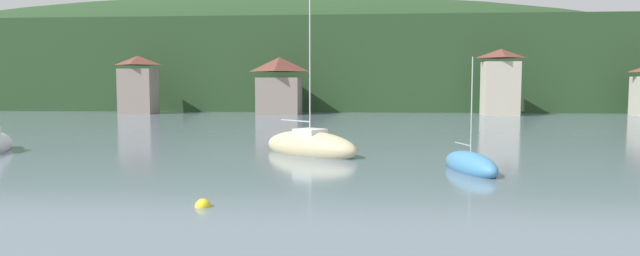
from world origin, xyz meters
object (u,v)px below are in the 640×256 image
sailboat_mid_2 (470,165)px  shore_building_central (500,83)px  shore_building_westcentral (279,86)px  sailboat_far_3 (310,146)px  mooring_buoy_near (203,207)px  shore_building_west (138,86)px

sailboat_mid_2 → shore_building_central: bearing=149.7°
shore_building_westcentral → sailboat_mid_2: bearing=-71.0°
shore_building_central → sailboat_far_3: 49.95m
shore_building_central → sailboat_mid_2: size_ratio=1.52×
shore_building_central → sailboat_mid_2: shore_building_central is taller
mooring_buoy_near → shore_building_central: bearing=67.5°
shore_building_west → sailboat_mid_2: 63.93m
shore_building_west → shore_building_central: bearing=-0.2°
shore_building_west → mooring_buoy_near: (27.70, -59.55, -4.14)m
shore_building_westcentral → sailboat_far_3: (9.13, -45.78, -3.55)m
sailboat_far_3 → shore_building_central: bearing=101.8°
shore_building_west → sailboat_mid_2: shore_building_west is taller
shore_building_westcentral → sailboat_mid_2: size_ratio=1.37×
shore_building_westcentral → shore_building_central: shore_building_central is taller
shore_building_central → sailboat_mid_2: bearing=-105.0°
shore_building_west → mooring_buoy_near: shore_building_west is taller
shore_building_westcentral → sailboat_mid_2: shore_building_westcentral is taller
shore_building_westcentral → mooring_buoy_near: (6.79, -60.63, -4.05)m
sailboat_mid_2 → mooring_buoy_near: size_ratio=10.56×
shore_building_westcentral → sailboat_far_3: bearing=-78.7°
sailboat_mid_2 → sailboat_far_3: 10.57m
shore_building_westcentral → shore_building_central: bearing=-2.2°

